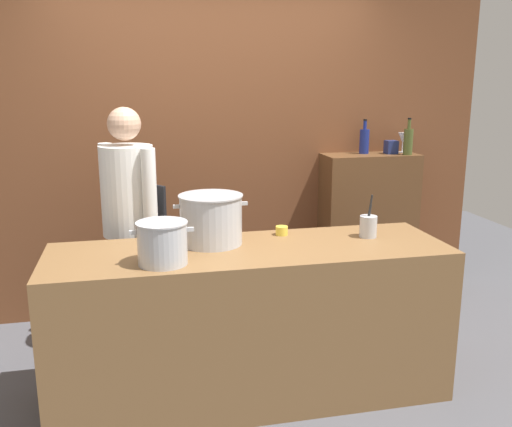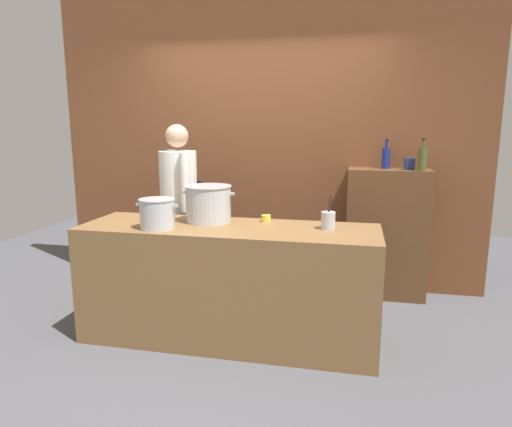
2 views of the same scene
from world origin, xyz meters
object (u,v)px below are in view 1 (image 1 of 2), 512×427
object	(u,v)px
utensil_crock	(368,226)
wine_glass_tall	(403,139)
wine_bottle_olive	(408,141)
wine_bottle_cobalt	(364,141)
spice_tin_navy	(391,147)
stockpot_small	(162,243)
chef	(130,215)
butter_jar	(282,231)
stockpot_large	(211,219)

from	to	relation	value
utensil_crock	wine_glass_tall	world-z (taller)	wine_glass_tall
utensil_crock	wine_bottle_olive	xyz separation A→B (m)	(0.76, 1.02, 0.39)
utensil_crock	wine_glass_tall	size ratio (longest dim) A/B	1.60
wine_bottle_cobalt	spice_tin_navy	distance (m)	0.22
stockpot_small	wine_glass_tall	distance (m)	2.49
spice_tin_navy	chef	bearing A→B (deg)	-166.02
wine_glass_tall	spice_tin_navy	world-z (taller)	wine_glass_tall
butter_jar	wine_glass_tall	bearing A→B (deg)	38.11
stockpot_small	wine_bottle_cobalt	xyz separation A→B (m)	(1.69, 1.42, 0.34)
stockpot_small	wine_bottle_cobalt	distance (m)	2.23
spice_tin_navy	stockpot_large	bearing A→B (deg)	-146.81
wine_bottle_cobalt	wine_glass_tall	xyz separation A→B (m)	(0.33, -0.01, 0.01)
wine_glass_tall	wine_bottle_cobalt	bearing A→B (deg)	178.89
butter_jar	wine_bottle_cobalt	xyz separation A→B (m)	(0.95, 1.01, 0.42)
butter_jar	stockpot_large	bearing A→B (deg)	-168.32
chef	stockpot_small	size ratio (longest dim) A/B	5.09
wine_bottle_olive	butter_jar	bearing A→B (deg)	-145.50
stockpot_large	butter_jar	world-z (taller)	stockpot_large
utensil_crock	spice_tin_navy	distance (m)	1.34
wine_glass_tall	spice_tin_navy	xyz separation A→B (m)	(-0.12, -0.05, -0.06)
stockpot_large	wine_bottle_cobalt	distance (m)	1.81
chef	stockpot_large	distance (m)	0.71
wine_bottle_cobalt	wine_glass_tall	size ratio (longest dim) A/B	1.69
stockpot_large	wine_bottle_olive	xyz separation A→B (m)	(1.70, 0.96, 0.31)
chef	wine_glass_tall	distance (m)	2.29
utensil_crock	butter_jar	distance (m)	0.52
butter_jar	spice_tin_navy	xyz separation A→B (m)	(1.16, 0.96, 0.37)
stockpot_small	butter_jar	xyz separation A→B (m)	(0.74, 0.40, -0.08)
butter_jar	spice_tin_navy	bearing A→B (deg)	39.55
stockpot_small	spice_tin_navy	bearing A→B (deg)	35.62
utensil_crock	wine_bottle_olive	size ratio (longest dim) A/B	0.90
utensil_crock	wine_glass_tall	distance (m)	1.46
utensil_crock	spice_tin_navy	world-z (taller)	spice_tin_navy
wine_glass_tall	chef	bearing A→B (deg)	-165.58
utensil_crock	spice_tin_navy	bearing A→B (deg)	59.16
chef	butter_jar	distance (m)	1.01
chef	stockpot_large	size ratio (longest dim) A/B	3.89
butter_jar	wine_bottle_olive	distance (m)	1.59
chef	utensil_crock	bearing A→B (deg)	-150.44
wine_bottle_cobalt	wine_bottle_olive	bearing A→B (deg)	-25.95
chef	stockpot_large	world-z (taller)	chef
stockpot_small	wine_bottle_olive	xyz separation A→B (m)	(2.00, 1.27, 0.34)
chef	wine_bottle_cobalt	size ratio (longest dim) A/B	6.06
butter_jar	spice_tin_navy	distance (m)	1.55
chef	stockpot_small	world-z (taller)	chef
spice_tin_navy	utensil_crock	bearing A→B (deg)	-120.84
butter_jar	spice_tin_navy	size ratio (longest dim) A/B	0.72
wine_bottle_olive	spice_tin_navy	xyz separation A→B (m)	(-0.10, 0.09, -0.06)
utensil_crock	chef	bearing A→B (deg)	156.75
utensil_crock	butter_jar	size ratio (longest dim) A/B	3.45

